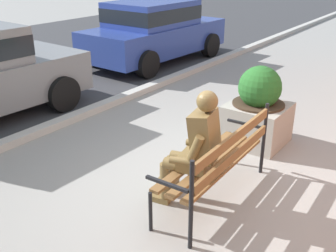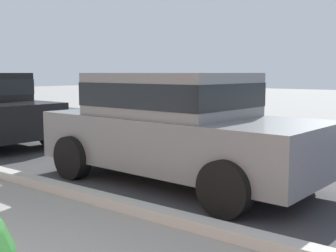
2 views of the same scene
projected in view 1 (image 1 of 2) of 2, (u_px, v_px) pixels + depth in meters
The scene contains 6 objects.
ground_plane at pixel (207, 183), 4.92m from camera, with size 80.00×80.00×0.00m, color gray.
curb_stone at pixel (54, 125), 6.47m from camera, with size 60.00×0.20×0.12m, color #B2AFA8.
park_bench at pixel (220, 158), 4.37m from camera, with size 1.82×0.59×0.95m.
bronze_statue_seated at pixel (192, 151), 4.26m from camera, with size 0.60×0.85×1.37m.
concrete_planter at pixel (258, 111), 5.81m from camera, with size 0.84×0.84×1.17m.
parked_car_blue at pixel (154, 30), 10.24m from camera, with size 4.16×2.03×1.56m.
Camera 1 is at (-3.72, -2.10, 2.59)m, focal length 42.48 mm.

